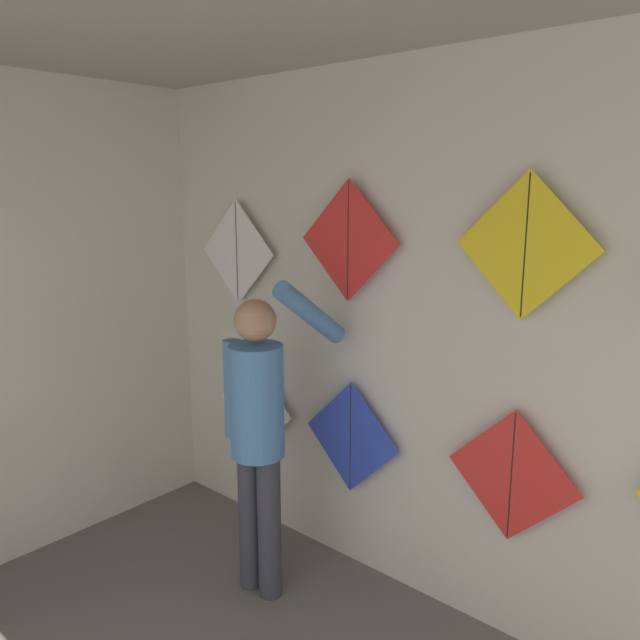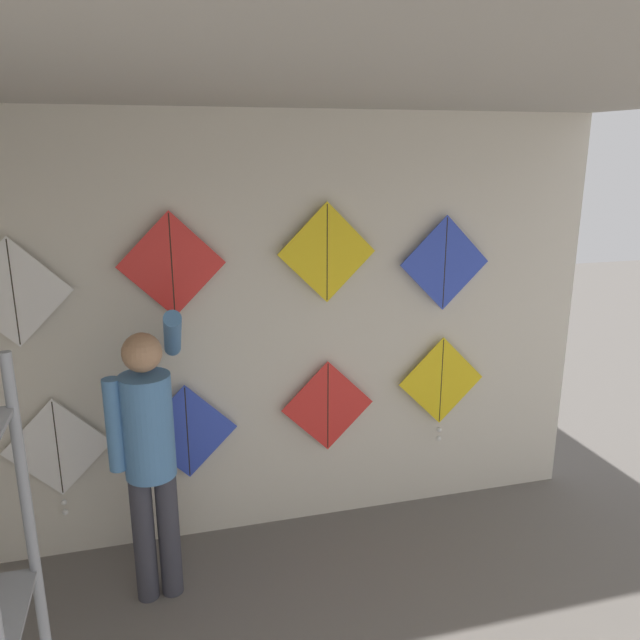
# 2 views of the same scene
# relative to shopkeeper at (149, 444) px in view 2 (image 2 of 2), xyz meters

# --- Properties ---
(back_panel) EXTENTS (4.78, 0.06, 2.80)m
(back_panel) POSITION_rel_shopkeeper_xyz_m (0.68, 0.57, 0.42)
(back_panel) COLOR beige
(back_panel) RESTS_ON ground
(ceiling_slab) EXTENTS (4.78, 4.55, 0.04)m
(ceiling_slab) POSITION_rel_shopkeeper_xyz_m (0.68, -1.33, 1.84)
(ceiling_slab) COLOR #A8A399
(shopkeeper) EXTENTS (0.44, 0.61, 1.73)m
(shopkeeper) POSITION_rel_shopkeeper_xyz_m (0.00, 0.00, 0.00)
(shopkeeper) COLOR #383842
(shopkeeper) RESTS_ON ground
(kite_0) EXTENTS (0.65, 0.04, 0.79)m
(kite_0) POSITION_rel_shopkeeper_xyz_m (-0.56, 0.48, -0.21)
(kite_0) COLOR white
(kite_1) EXTENTS (0.65, 0.01, 0.65)m
(kite_1) POSITION_rel_shopkeeper_xyz_m (0.23, 0.48, -0.18)
(kite_1) COLOR blue
(kite_2) EXTENTS (0.65, 0.01, 0.65)m
(kite_2) POSITION_rel_shopkeeper_xyz_m (1.17, 0.48, -0.11)
(kite_2) COLOR red
(kite_3) EXTENTS (0.65, 0.04, 0.79)m
(kite_3) POSITION_rel_shopkeeper_xyz_m (2.01, 0.48, -0.03)
(kite_3) COLOR yellow
(kite_4) EXTENTS (0.65, 0.01, 0.65)m
(kite_4) POSITION_rel_shopkeeper_xyz_m (-0.69, 0.48, 0.80)
(kite_4) COLOR white
(kite_5) EXTENTS (0.65, 0.01, 0.65)m
(kite_5) POSITION_rel_shopkeeper_xyz_m (0.20, 0.48, 0.92)
(kite_5) COLOR red
(kite_6) EXTENTS (0.65, 0.01, 0.65)m
(kite_6) POSITION_rel_shopkeeper_xyz_m (1.16, 0.48, 0.95)
(kite_6) COLOR yellow
(kite_7) EXTENTS (0.65, 0.01, 0.65)m
(kite_7) POSITION_rel_shopkeeper_xyz_m (1.99, 0.48, 0.84)
(kite_7) COLOR blue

